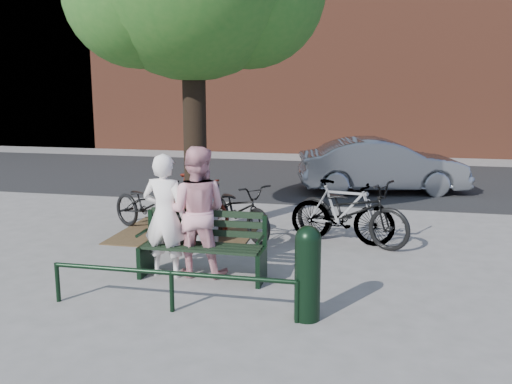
% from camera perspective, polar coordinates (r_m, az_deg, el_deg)
% --- Properties ---
extents(ground, '(90.00, 90.00, 0.00)m').
position_cam_1_polar(ground, '(8.08, -5.36, -8.56)').
color(ground, gray).
rests_on(ground, ground).
extents(dirt_pit, '(2.40, 2.00, 0.02)m').
position_cam_1_polar(dirt_pit, '(10.38, -6.98, -4.10)').
color(dirt_pit, brown).
rests_on(dirt_pit, ground).
extents(road, '(40.00, 7.00, 0.01)m').
position_cam_1_polar(road, '(16.15, 3.75, 1.40)').
color(road, black).
rests_on(road, ground).
extents(park_bench, '(1.74, 0.54, 0.97)m').
position_cam_1_polar(park_bench, '(8.01, -5.25, -5.15)').
color(park_bench, black).
rests_on(park_bench, ground).
extents(guard_railing, '(3.06, 0.06, 0.51)m').
position_cam_1_polar(guard_railing, '(6.88, -8.45, -8.62)').
color(guard_railing, black).
rests_on(guard_railing, ground).
extents(person_left, '(0.65, 0.44, 1.74)m').
position_cam_1_polar(person_left, '(8.01, -9.11, -2.35)').
color(person_left, white).
rests_on(person_left, ground).
extents(person_right, '(0.93, 0.75, 1.83)m').
position_cam_1_polar(person_right, '(8.00, -5.98, -1.94)').
color(person_right, pink).
rests_on(person_right, ground).
extents(bollard, '(0.30, 0.30, 1.11)m').
position_cam_1_polar(bollard, '(6.56, 5.19, -7.76)').
color(bollard, black).
rests_on(bollard, ground).
extents(litter_bin, '(0.50, 0.50, 1.03)m').
position_cam_1_polar(litter_bin, '(9.61, -5.16, -2.15)').
color(litter_bin, gray).
rests_on(litter_bin, ground).
extents(bicycle_a, '(1.93, 1.46, 0.97)m').
position_cam_1_polar(bicycle_a, '(10.52, -10.78, -1.33)').
color(bicycle_a, black).
rests_on(bicycle_a, ground).
extents(bicycle_b, '(1.73, 1.31, 1.04)m').
position_cam_1_polar(bicycle_b, '(10.41, -6.06, -1.15)').
color(bicycle_b, '#4E130B').
rests_on(bicycle_b, ground).
extents(bicycle_c, '(1.82, 1.72, 0.98)m').
position_cam_1_polar(bicycle_c, '(9.99, -1.80, -1.78)').
color(bicycle_c, black).
rests_on(bicycle_c, ground).
extents(bicycle_d, '(1.85, 0.82, 1.08)m').
position_cam_1_polar(bicycle_d, '(9.71, 8.59, -1.98)').
color(bicycle_d, gray).
rests_on(bicycle_d, ground).
extents(bicycle_e, '(2.22, 1.54, 1.11)m').
position_cam_1_polar(bicycle_e, '(9.70, 9.50, -1.93)').
color(bicycle_e, black).
rests_on(bicycle_e, ground).
extents(parked_car, '(4.26, 2.28, 1.33)m').
position_cam_1_polar(parked_car, '(14.33, 12.53, 2.60)').
color(parked_car, slate).
rests_on(parked_car, ground).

